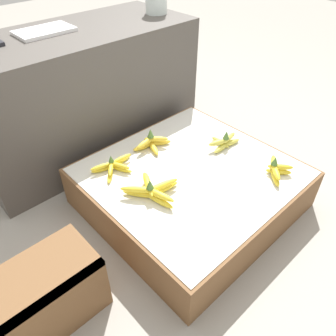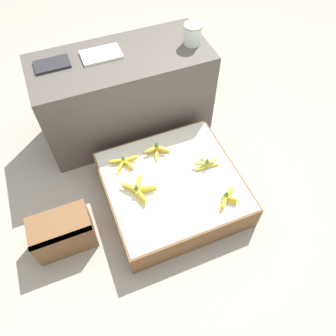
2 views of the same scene
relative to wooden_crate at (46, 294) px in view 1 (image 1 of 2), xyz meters
name	(u,v)px [view 1 (image 1 of 2)]	position (x,y,z in m)	size (l,w,h in m)	color
ground_plane	(189,203)	(0.83, 0.06, -0.14)	(10.00, 10.00, 0.00)	gray
display_platform	(190,188)	(0.83, 0.06, -0.03)	(0.95, 0.92, 0.23)	brown
back_vendor_table	(83,94)	(0.75, 0.90, 0.22)	(1.36, 0.59, 0.73)	#4C4742
wooden_crate	(46,294)	(0.00, 0.00, 0.00)	(0.40, 0.24, 0.28)	brown
banana_bunch_front_midright	(276,169)	(1.11, -0.23, 0.12)	(0.18, 0.15, 0.10)	yellow
banana_bunch_middle_left	(152,190)	(0.57, 0.06, 0.12)	(0.25, 0.27, 0.11)	yellow
banana_bunch_middle_midright	(224,142)	(1.10, 0.08, 0.12)	(0.20, 0.13, 0.10)	gold
banana_bunch_back_left	(114,166)	(0.55, 0.33, 0.11)	(0.23, 0.15, 0.08)	yellow
banana_bunch_back_midleft	(152,143)	(0.81, 0.34, 0.12)	(0.21, 0.14, 0.11)	gold
glass_jar	(156,0)	(1.31, 0.85, 0.67)	(0.14, 0.14, 0.15)	silver
foam_tray_white	(44,31)	(0.63, 0.97, 0.60)	(0.29, 0.18, 0.02)	white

